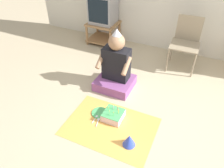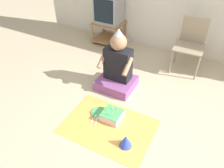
% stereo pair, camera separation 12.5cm
% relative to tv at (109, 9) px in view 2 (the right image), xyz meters
% --- Properties ---
extents(ground_plane, '(16.00, 16.00, 0.00)m').
position_rel_tv_xyz_m(ground_plane, '(1.66, -1.90, -0.67)').
color(ground_plane, tan).
extents(tv_stand, '(0.57, 0.50, 0.41)m').
position_rel_tv_xyz_m(tv_stand, '(-0.00, -0.01, -0.43)').
color(tv_stand, '#997047').
rests_on(tv_stand, ground_plane).
extents(tv, '(0.45, 0.42, 0.52)m').
position_rel_tv_xyz_m(tv, '(0.00, 0.00, 0.00)').
color(tv, '#99999E').
rests_on(tv, tv_stand).
extents(folding_chair, '(0.46, 0.43, 0.83)m').
position_rel_tv_xyz_m(folding_chair, '(1.58, -0.24, -0.19)').
color(folding_chair, gray).
rests_on(folding_chair, ground_plane).
extents(person_seated, '(0.52, 0.47, 0.90)m').
position_rel_tv_xyz_m(person_seated, '(0.80, -1.22, -0.36)').
color(person_seated, '#8C4C8C').
rests_on(person_seated, ground_plane).
extents(party_cloth, '(1.08, 0.77, 0.01)m').
position_rel_tv_xyz_m(party_cloth, '(1.07, -1.98, -0.67)').
color(party_cloth, '#EFA84C').
rests_on(party_cloth, ground_plane).
extents(birthday_cake, '(0.24, 0.24, 0.17)m').
position_rel_tv_xyz_m(birthday_cake, '(1.05, -1.84, -0.61)').
color(birthday_cake, silver).
rests_on(birthday_cake, party_cloth).
extents(party_hat_blue, '(0.15, 0.15, 0.15)m').
position_rel_tv_xyz_m(party_hat_blue, '(1.37, -2.14, -0.59)').
color(party_hat_blue, blue).
rests_on(party_hat_blue, party_cloth).
extents(paper_plate, '(0.21, 0.21, 0.01)m').
position_rel_tv_xyz_m(paper_plate, '(0.85, -1.84, -0.66)').
color(paper_plate, '#4CB266').
rests_on(paper_plate, party_cloth).
extents(plastic_spoon_near, '(0.04, 0.15, 0.01)m').
position_rel_tv_xyz_m(plastic_spoon_near, '(0.84, -1.93, -0.66)').
color(plastic_spoon_near, white).
rests_on(plastic_spoon_near, party_cloth).
extents(plastic_spoon_far, '(0.05, 0.14, 0.01)m').
position_rel_tv_xyz_m(plastic_spoon_far, '(0.89, -1.96, -0.66)').
color(plastic_spoon_far, white).
rests_on(plastic_spoon_far, party_cloth).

